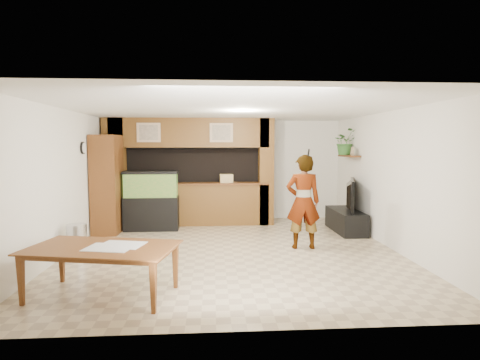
{
  "coord_description": "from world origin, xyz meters",
  "views": [
    {
      "loc": [
        -0.36,
        -7.3,
        1.96
      ],
      "look_at": [
        0.18,
        0.6,
        1.27
      ],
      "focal_mm": 30.0,
      "sensor_mm": 36.0,
      "label": 1
    }
  ],
  "objects": [
    {
      "name": "wall_right",
      "position": [
        3.0,
        0.0,
        1.3
      ],
      "size": [
        0.0,
        6.5,
        6.5
      ],
      "primitive_type": "plane",
      "rotation": [
        1.57,
        0.0,
        -1.57
      ],
      "color": "white",
      "rests_on": "floor"
    },
    {
      "name": "wall_clock",
      "position": [
        -2.97,
        1.0,
        1.9
      ],
      "size": [
        0.05,
        0.25,
        0.25
      ],
      "color": "black",
      "rests_on": "wall_left"
    },
    {
      "name": "pantry_cabinet",
      "position": [
        -2.7,
        1.74,
        1.09
      ],
      "size": [
        0.54,
        0.89,
        2.18
      ],
      "primitive_type": "cube",
      "color": "brown",
      "rests_on": "floor"
    },
    {
      "name": "wall_left",
      "position": [
        -3.0,
        0.0,
        1.3
      ],
      "size": [
        0.0,
        6.5,
        6.5
      ],
      "primitive_type": "plane",
      "rotation": [
        1.57,
        0.0,
        1.57
      ],
      "color": "white",
      "rests_on": "floor"
    },
    {
      "name": "microphone",
      "position": [
        1.39,
        -0.06,
        1.82
      ],
      "size": [
        0.03,
        0.09,
        0.15
      ],
      "primitive_type": "cylinder",
      "rotation": [
        0.44,
        0.0,
        0.0
      ],
      "color": "black",
      "rests_on": "person"
    },
    {
      "name": "dining_table",
      "position": [
        -1.8,
        -2.17,
        0.33
      ],
      "size": [
        2.04,
        1.41,
        0.66
      ],
      "primitive_type": "imported",
      "rotation": [
        0.0,
        0.0,
        -0.21
      ],
      "color": "brown",
      "rests_on": "floor"
    },
    {
      "name": "wall_back",
      "position": [
        0.0,
        3.25,
        1.3
      ],
      "size": [
        6.0,
        0.0,
        6.0
      ],
      "primitive_type": "plane",
      "rotation": [
        1.57,
        0.0,
        0.0
      ],
      "color": "white",
      "rests_on": "floor"
    },
    {
      "name": "person",
      "position": [
        1.34,
        0.1,
        0.89
      ],
      "size": [
        0.66,
        0.45,
        1.78
      ],
      "primitive_type": "imported",
      "rotation": [
        0.0,
        0.0,
        3.11
      ],
      "color": "#A07958",
      "rests_on": "floor"
    },
    {
      "name": "television",
      "position": [
        2.65,
        1.49,
        0.84
      ],
      "size": [
        0.54,
        1.21,
        0.7
      ],
      "primitive_type": "imported",
      "rotation": [
        0.0,
        0.0,
        1.25
      ],
      "color": "black",
      "rests_on": "tv_stand"
    },
    {
      "name": "tv_stand",
      "position": [
        2.65,
        1.49,
        0.24
      ],
      "size": [
        0.54,
        1.47,
        0.49
      ],
      "primitive_type": "cube",
      "color": "black",
      "rests_on": "floor"
    },
    {
      "name": "aquarium",
      "position": [
        -1.77,
        1.95,
        0.67
      ],
      "size": [
        1.23,
        0.46,
        1.37
      ],
      "rotation": [
        0.0,
        0.0,
        0.0
      ],
      "color": "black",
      "rests_on": "floor"
    },
    {
      "name": "floor",
      "position": [
        0.0,
        0.0,
        0.0
      ],
      "size": [
        6.5,
        6.5,
        0.0
      ],
      "primitive_type": "plane",
      "color": "tan",
      "rests_on": "ground"
    },
    {
      "name": "wall_shelf",
      "position": [
        2.85,
        1.95,
        1.7
      ],
      "size": [
        0.25,
        0.9,
        0.04
      ],
      "primitive_type": "cube",
      "color": "brown",
      "rests_on": "wall_right"
    },
    {
      "name": "partition",
      "position": [
        -0.95,
        2.64,
        1.31
      ],
      "size": [
        4.2,
        0.99,
        2.6
      ],
      "color": "brown",
      "rests_on": "floor"
    },
    {
      "name": "potted_plant",
      "position": [
        2.82,
        2.16,
        2.04
      ],
      "size": [
        0.67,
        0.61,
        0.63
      ],
      "primitive_type": "imported",
      "rotation": [
        0.0,
        0.0,
        0.23
      ],
      "color": "#346B2B",
      "rests_on": "wall_shelf"
    },
    {
      "name": "newspaper_b",
      "position": [
        -1.55,
        -2.07,
        0.66
      ],
      "size": [
        0.64,
        0.53,
        0.01
      ],
      "primitive_type": "cube",
      "rotation": [
        0.0,
        0.0,
        -0.24
      ],
      "color": "silver",
      "rests_on": "dining_table"
    },
    {
      "name": "ceiling",
      "position": [
        0.0,
        0.0,
        2.6
      ],
      "size": [
        6.5,
        6.5,
        0.0
      ],
      "primitive_type": "plane",
      "color": "white",
      "rests_on": "wall_back"
    },
    {
      "name": "newspaper_a",
      "position": [
        -1.68,
        -2.21,
        0.66
      ],
      "size": [
        0.65,
        0.53,
        0.01
      ],
      "primitive_type": "cube",
      "rotation": [
        0.0,
        0.0,
        -0.21
      ],
      "color": "silver",
      "rests_on": "dining_table"
    },
    {
      "name": "counter_box",
      "position": [
        -0.03,
        2.45,
        1.14
      ],
      "size": [
        0.33,
        0.23,
        0.21
      ],
      "primitive_type": "cube",
      "rotation": [
        0.0,
        0.0,
        0.08
      ],
      "color": "tan",
      "rests_on": "partition"
    },
    {
      "name": "photo_frame",
      "position": [
        2.85,
        1.72,
        1.82
      ],
      "size": [
        0.03,
        0.14,
        0.19
      ],
      "primitive_type": "cube",
      "rotation": [
        0.0,
        0.0,
        -0.03
      ],
      "color": "tan",
      "rests_on": "wall_shelf"
    },
    {
      "name": "trash_can",
      "position": [
        -2.69,
        -0.39,
        0.31
      ],
      "size": [
        0.33,
        0.33,
        0.61
      ],
      "primitive_type": "cylinder",
      "color": "#B2B2B7",
      "rests_on": "floor"
    }
  ]
}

